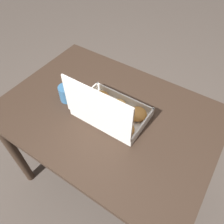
# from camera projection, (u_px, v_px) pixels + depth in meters

# --- Properties ---
(ground_plane) EXTENTS (8.00, 8.00, 0.00)m
(ground_plane) POSITION_uv_depth(u_px,v_px,m) (109.00, 176.00, 1.68)
(ground_plane) COLOR #564C44
(dining_table) EXTENTS (1.09, 0.77, 0.76)m
(dining_table) POSITION_uv_depth(u_px,v_px,m) (108.00, 126.00, 1.19)
(dining_table) COLOR #38281E
(dining_table) RESTS_ON ground_plane
(donut_box) EXTENTS (0.34, 0.23, 0.26)m
(donut_box) POSITION_uv_depth(u_px,v_px,m) (111.00, 112.00, 1.05)
(donut_box) COLOR silver
(donut_box) RESTS_ON dining_table
(coffee_mug) EXTENTS (0.08, 0.08, 0.09)m
(coffee_mug) POSITION_uv_depth(u_px,v_px,m) (67.00, 93.00, 1.13)
(coffee_mug) COLOR teal
(coffee_mug) RESTS_ON dining_table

